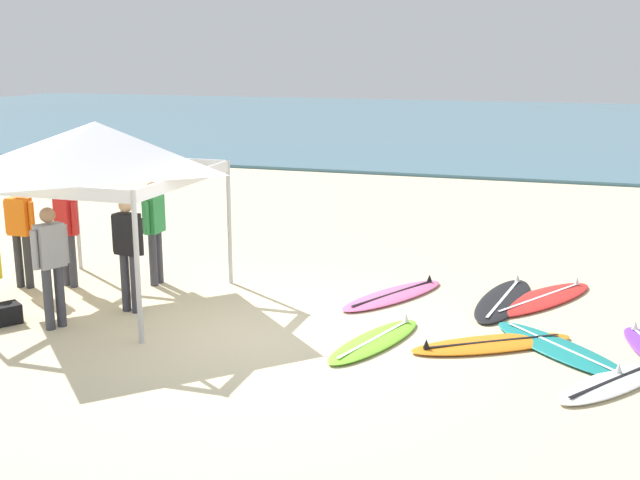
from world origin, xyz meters
TOP-DOWN VIEW (x-y plane):
  - ground_plane at (0.00, 0.00)m, footprint 80.00×80.00m
  - sea at (0.00, 32.29)m, footprint 80.00×36.00m
  - canopy_tent at (-3.04, 0.75)m, footprint 3.01×3.01m
  - surfboard_pink at (1.15, 2.25)m, footprint 1.58×2.26m
  - surfboard_white at (4.28, -0.24)m, footprint 1.52×1.84m
  - surfboard_red at (3.36, 2.75)m, footprint 1.87×2.49m
  - surfboard_orange at (2.83, 0.58)m, footprint 2.23×1.72m
  - surfboard_lime at (1.35, 0.23)m, footprint 1.15×2.08m
  - surfboard_teal at (3.69, 0.66)m, footprint 2.07×2.07m
  - surfboard_black at (2.81, 2.53)m, footprint 0.98×2.47m
  - person_orange at (-4.69, 0.96)m, footprint 0.55×0.23m
  - person_black at (-2.40, 0.40)m, footprint 0.54×0.27m
  - person_red at (-4.03, 1.24)m, footprint 0.52×0.33m
  - person_green at (-2.74, 1.77)m, footprint 0.22×0.55m
  - person_grey at (-3.03, -0.53)m, footprint 0.34×0.51m

SIDE VIEW (x-z plane):
  - ground_plane at x=0.00m, z-range 0.00..0.00m
  - surfboard_red at x=3.36m, z-range -0.06..0.13m
  - surfboard_black at x=2.81m, z-range -0.06..0.13m
  - surfboard_teal at x=3.69m, z-range -0.06..0.13m
  - surfboard_orange at x=2.83m, z-range -0.06..0.13m
  - surfboard_pink at x=1.15m, z-range -0.06..0.13m
  - surfboard_lime at x=1.35m, z-range -0.06..0.13m
  - surfboard_white at x=4.28m, z-range -0.06..0.13m
  - sea at x=0.00m, z-range 0.00..0.10m
  - person_orange at x=-4.69m, z-range 0.13..1.84m
  - person_black at x=-2.40m, z-range 0.13..1.84m
  - person_red at x=-4.03m, z-range 0.13..1.84m
  - person_green at x=-2.74m, z-range 0.13..1.84m
  - person_grey at x=-3.03m, z-range 0.13..1.84m
  - canopy_tent at x=-3.04m, z-range 1.01..3.76m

